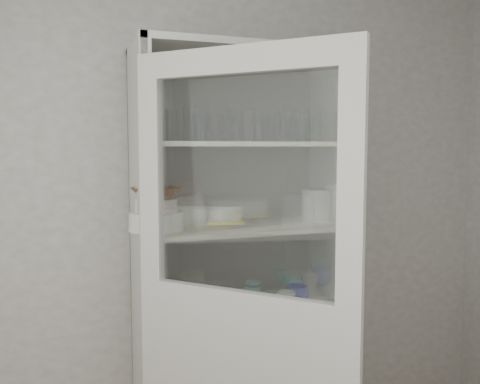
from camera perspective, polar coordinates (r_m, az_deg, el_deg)
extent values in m
cube|color=#9C998D|center=(2.61, -5.80, -2.35)|extent=(3.60, 0.02, 2.60)
cube|color=#B6B7AF|center=(2.39, -11.17, -9.23)|extent=(0.03, 0.45, 2.10)
cube|color=#B6B7AF|center=(2.70, 9.83, -7.55)|extent=(0.03, 0.45, 2.10)
cube|color=slate|center=(2.70, -1.51, -7.49)|extent=(1.00, 0.03, 2.10)
cube|color=#B6B7AF|center=(2.47, 0.00, 15.52)|extent=(1.00, 0.45, 0.03)
cube|color=beige|center=(2.54, 0.12, -12.94)|extent=(0.94, 0.42, 0.02)
cube|color=beige|center=(2.45, 0.12, -4.00)|extent=(0.94, 0.42, 0.02)
cube|color=beige|center=(2.42, 0.12, 5.40)|extent=(0.94, 0.42, 0.02)
cube|color=#B6B7AF|center=(1.88, 0.22, 14.69)|extent=(0.65, 0.68, 0.10)
cube|color=#B6B7AF|center=(2.07, -9.90, 1.23)|extent=(0.09, 0.09, 0.80)
cube|color=#B6B7AF|center=(1.72, 12.42, 0.42)|extent=(0.09, 0.09, 0.80)
cube|color=silver|center=(1.86, 0.21, 0.87)|extent=(0.51, 0.53, 0.78)
cylinder|color=silver|center=(2.19, -8.96, 7.45)|extent=(0.08, 0.08, 0.14)
cylinder|color=silver|center=(2.28, -1.56, 7.25)|extent=(0.08, 0.08, 0.12)
cylinder|color=silver|center=(2.21, -4.39, 7.54)|extent=(0.09, 0.09, 0.14)
cylinder|color=silver|center=(2.30, 0.89, 7.45)|extent=(0.08, 0.08, 0.14)
cylinder|color=silver|center=(2.43, 7.18, 7.22)|extent=(0.07, 0.07, 0.14)
cylinder|color=silver|center=(2.41, 5.76, 7.28)|extent=(0.09, 0.09, 0.14)
cylinder|color=silver|center=(2.49, 9.99, 7.25)|extent=(0.09, 0.09, 0.15)
cylinder|color=silver|center=(2.30, -9.47, 7.28)|extent=(0.08, 0.08, 0.13)
cylinder|color=silver|center=(2.39, -4.44, 7.31)|extent=(0.08, 0.08, 0.14)
cylinder|color=silver|center=(2.40, -0.61, 7.47)|extent=(0.08, 0.08, 0.15)
cylinder|color=silver|center=(2.48, 3.20, 7.19)|extent=(0.07, 0.07, 0.13)
cylinder|color=silver|center=(2.52, 5.06, 7.14)|extent=(0.08, 0.08, 0.13)
cylinder|color=silver|center=(2.32, -9.35, -3.24)|extent=(0.25, 0.25, 0.08)
cylinder|color=silver|center=(2.51, -5.77, -2.42)|extent=(0.22, 0.22, 0.10)
cylinder|color=silver|center=(2.32, -9.37, -1.49)|extent=(0.20, 0.20, 0.06)
imported|color=brown|center=(2.31, -9.39, -0.13)|extent=(0.25, 0.25, 0.05)
cylinder|color=silver|center=(2.42, -1.66, -3.61)|extent=(0.43, 0.43, 0.02)
cube|color=yellow|center=(2.42, -1.66, -3.26)|extent=(0.21, 0.21, 0.01)
cylinder|color=silver|center=(2.42, -1.66, -2.29)|extent=(0.19, 0.19, 0.07)
cylinder|color=silver|center=(2.61, 8.57, -1.48)|extent=(0.15, 0.15, 0.16)
imported|color=#2833A4|center=(2.58, 6.42, -11.38)|extent=(0.14, 0.14, 0.09)
imported|color=teal|center=(2.71, 5.99, -10.55)|extent=(0.13, 0.13, 0.09)
imported|color=silver|center=(2.50, 5.22, -11.99)|extent=(0.11, 0.11, 0.08)
cylinder|color=teal|center=(2.61, 1.44, -11.32)|extent=(0.08, 0.08, 0.08)
ellipsoid|color=teal|center=(2.59, 1.44, -10.31)|extent=(0.08, 0.08, 0.02)
cylinder|color=silver|center=(2.40, -4.87, -13.30)|extent=(0.09, 0.09, 0.04)
cylinder|color=silver|center=(2.45, -8.79, -11.83)|extent=(0.13, 0.13, 0.13)
imported|color=silver|center=(2.63, -4.04, -20.53)|extent=(0.29, 0.29, 0.08)
cube|color=gray|center=(2.82, 6.67, -18.94)|extent=(0.21, 0.15, 0.06)
cylinder|color=silver|center=(2.29, -4.09, 7.40)|extent=(0.07, 0.07, 0.14)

